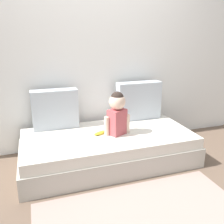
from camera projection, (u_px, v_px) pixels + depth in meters
ground_plane at (108, 161)px, 2.88m from camera, size 12.00×12.00×0.00m
back_wall at (93, 51)px, 3.05m from camera, size 5.13×0.10×2.43m
couch at (108, 148)px, 2.83m from camera, size 1.93×0.94×0.35m
throw_pillow_left at (55, 109)px, 2.88m from camera, size 0.53×0.16×0.46m
throw_pillow_right at (139, 101)px, 3.20m from camera, size 0.57×0.16×0.49m
toddler at (117, 112)px, 2.69m from camera, size 0.30×0.21×0.48m
banana at (100, 133)px, 2.74m from camera, size 0.17×0.11×0.04m
floor_rug at (147, 221)px, 1.96m from camera, size 1.74×1.00×0.01m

